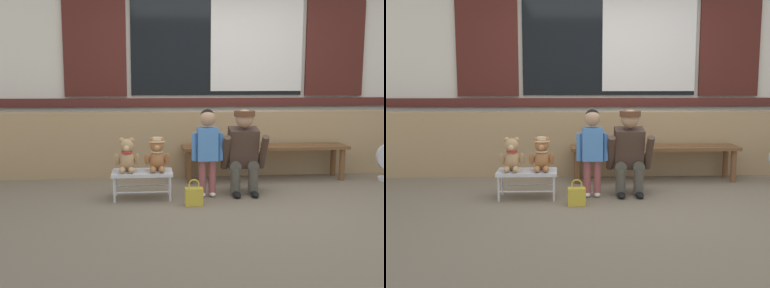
% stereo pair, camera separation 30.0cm
% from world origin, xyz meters
% --- Properties ---
extents(ground_plane, '(60.00, 60.00, 0.00)m').
position_xyz_m(ground_plane, '(0.00, 0.00, 0.00)').
color(ground_plane, '#756651').
extents(brick_low_wall, '(7.75, 0.25, 0.85)m').
position_xyz_m(brick_low_wall, '(0.00, 1.43, 0.42)').
color(brick_low_wall, tan).
rests_on(brick_low_wall, ground).
extents(shop_facade, '(7.91, 0.26, 3.49)m').
position_xyz_m(shop_facade, '(0.00, 1.94, 1.75)').
color(shop_facade, silver).
rests_on(shop_facade, ground).
extents(wooden_bench_long, '(2.10, 0.40, 0.44)m').
position_xyz_m(wooden_bench_long, '(0.50, 1.06, 0.37)').
color(wooden_bench_long, brown).
rests_on(wooden_bench_long, ground).
extents(small_display_bench, '(0.64, 0.36, 0.30)m').
position_xyz_m(small_display_bench, '(-1.04, 0.26, 0.27)').
color(small_display_bench, silver).
rests_on(small_display_bench, ground).
extents(teddy_bear_plain, '(0.28, 0.26, 0.36)m').
position_xyz_m(teddy_bear_plain, '(-1.20, 0.27, 0.46)').
color(teddy_bear_plain, tan).
rests_on(teddy_bear_plain, small_display_bench).
extents(teddy_bear_with_hat, '(0.28, 0.27, 0.36)m').
position_xyz_m(teddy_bear_with_hat, '(-0.88, 0.27, 0.47)').
color(teddy_bear_with_hat, '#A86B3D').
rests_on(teddy_bear_with_hat, small_display_bench).
extents(child_standing, '(0.35, 0.18, 0.96)m').
position_xyz_m(child_standing, '(-0.34, 0.29, 0.59)').
color(child_standing, '#994C4C').
rests_on(child_standing, ground).
extents(adult_crouching, '(0.50, 0.49, 0.95)m').
position_xyz_m(adult_crouching, '(0.08, 0.38, 0.48)').
color(adult_crouching, '#4C473D').
rests_on(adult_crouching, ground).
extents(handbag_on_ground, '(0.18, 0.11, 0.27)m').
position_xyz_m(handbag_on_ground, '(-0.52, -0.05, 0.10)').
color(handbag_on_ground, gold).
rests_on(handbag_on_ground, ground).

